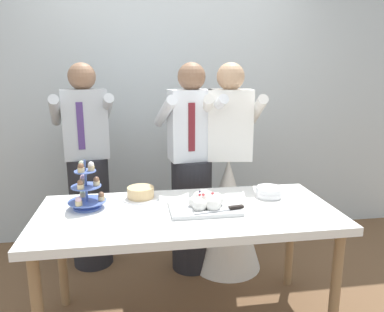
{
  "coord_description": "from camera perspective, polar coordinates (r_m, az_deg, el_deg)",
  "views": [
    {
      "loc": [
        -0.3,
        -2.07,
        1.6
      ],
      "look_at": [
        0.05,
        0.15,
        1.07
      ],
      "focal_mm": 34.41,
      "sensor_mm": 36.0,
      "label": 1
    }
  ],
  "objects": [
    {
      "name": "person_groom",
      "position": [
        2.92,
        -0.08,
        -3.86
      ],
      "size": [
        0.52,
        0.55,
        1.66
      ],
      "color": "#232328",
      "rests_on": "ground_plane"
    },
    {
      "name": "person_bride",
      "position": [
        3.0,
        5.57,
        -6.73
      ],
      "size": [
        0.56,
        0.56,
        1.66
      ],
      "color": "white",
      "rests_on": "ground_plane"
    },
    {
      "name": "dessert_table",
      "position": [
        2.27,
        -0.7,
        -10.12
      ],
      "size": [
        1.8,
        0.8,
        0.78
      ],
      "color": "white",
      "rests_on": "ground_plane"
    },
    {
      "name": "round_cake",
      "position": [
        2.45,
        -7.96,
        -5.77
      ],
      "size": [
        0.24,
        0.24,
        0.08
      ],
      "color": "white",
      "rests_on": "dessert_table"
    },
    {
      "name": "main_cake_tray",
      "position": [
        2.25,
        2.06,
        -7.26
      ],
      "size": [
        0.43,
        0.31,
        0.12
      ],
      "color": "silver",
      "rests_on": "dessert_table"
    },
    {
      "name": "cupcake_stand",
      "position": [
        2.33,
        -16.02,
        -5.08
      ],
      "size": [
        0.23,
        0.23,
        0.31
      ],
      "color": "#4C66B2",
      "rests_on": "dessert_table"
    },
    {
      "name": "rear_wall",
      "position": [
        3.52,
        -4.12,
        10.66
      ],
      "size": [
        5.2,
        0.1,
        2.9
      ],
      "primitive_type": "cube",
      "color": "silver",
      "rests_on": "ground_plane"
    },
    {
      "name": "person_guest",
      "position": [
        3.09,
        -15.75,
        -3.38
      ],
      "size": [
        0.54,
        0.56,
        1.66
      ],
      "color": "#232328",
      "rests_on": "ground_plane"
    },
    {
      "name": "plate_stack",
      "position": [
        2.52,
        11.82,
        -5.48
      ],
      "size": [
        0.18,
        0.18,
        0.07
      ],
      "color": "white",
      "rests_on": "dessert_table"
    }
  ]
}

